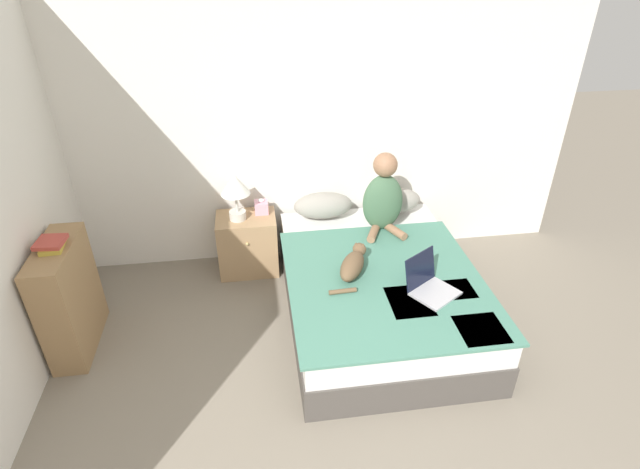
{
  "coord_description": "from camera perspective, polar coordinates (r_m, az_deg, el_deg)",
  "views": [
    {
      "loc": [
        -0.44,
        -1.13,
        2.72
      ],
      "look_at": [
        0.0,
        1.94,
        0.84
      ],
      "focal_mm": 28.0,
      "sensor_mm": 36.0,
      "label": 1
    }
  ],
  "objects": [
    {
      "name": "book_stack_top",
      "position": [
        3.86,
        -28.35,
        -0.97
      ],
      "size": [
        0.2,
        0.21,
        0.06
      ],
      "color": "gold",
      "rests_on": "bookshelf"
    },
    {
      "name": "cat_tabby",
      "position": [
        3.79,
        3.79,
        -3.4
      ],
      "size": [
        0.37,
        0.47,
        0.17
      ],
      "rotation": [
        0.0,
        0.0,
        1.09
      ],
      "color": "brown",
      "rests_on": "bed"
    },
    {
      "name": "table_lamp",
      "position": [
        4.33,
        -9.67,
        5.23
      ],
      "size": [
        0.26,
        0.26,
        0.43
      ],
      "color": "beige",
      "rests_on": "nightstand"
    },
    {
      "name": "bookshelf",
      "position": [
        4.11,
        -26.78,
        -6.49
      ],
      "size": [
        0.24,
        0.7,
        0.87
      ],
      "color": "#99754C",
      "rests_on": "ground_plane"
    },
    {
      "name": "pillow_near",
      "position": [
        4.52,
        0.36,
        3.34
      ],
      "size": [
        0.53,
        0.27,
        0.23
      ],
      "color": "gray",
      "rests_on": "bed"
    },
    {
      "name": "pillow_far",
      "position": [
        4.65,
        8.2,
        3.84
      ],
      "size": [
        0.53,
        0.27,
        0.23
      ],
      "color": "gray",
      "rests_on": "bed"
    },
    {
      "name": "bed",
      "position": [
        4.08,
        6.59,
        -6.42
      ],
      "size": [
        1.47,
        2.0,
        0.49
      ],
      "color": "#4C4742",
      "rests_on": "ground_plane"
    },
    {
      "name": "person_sitting",
      "position": [
        4.28,
        7.23,
        4.25
      ],
      "size": [
        0.36,
        0.35,
        0.7
      ],
      "color": "#476B4C",
      "rests_on": "bed"
    },
    {
      "name": "tissue_box",
      "position": [
        4.51,
        -6.72,
        3.14
      ],
      "size": [
        0.12,
        0.12,
        0.14
      ],
      "color": "#E09EB2",
      "rests_on": "nightstand"
    },
    {
      "name": "wall_back",
      "position": [
        4.44,
        -2.09,
        12.24
      ],
      "size": [
        5.01,
        0.05,
        2.55
      ],
      "color": "white",
      "rests_on": "ground_plane"
    },
    {
      "name": "laptop_open",
      "position": [
        3.7,
        12.45,
        -5.62
      ],
      "size": [
        0.43,
        0.43,
        0.27
      ],
      "rotation": [
        0.0,
        0.0,
        0.58
      ],
      "color": "#B7B7BC",
      "rests_on": "bed"
    },
    {
      "name": "nightstand",
      "position": [
        4.62,
        -8.25,
        -1.06
      ],
      "size": [
        0.53,
        0.4,
        0.56
      ],
      "color": "tan",
      "rests_on": "ground_plane"
    }
  ]
}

